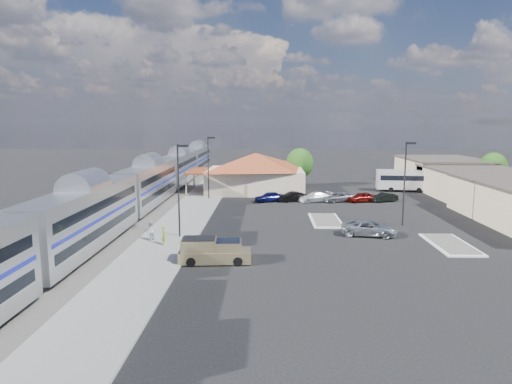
{
  "coord_description": "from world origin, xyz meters",
  "views": [
    {
      "loc": [
        -2.64,
        -48.43,
        11.06
      ],
      "look_at": [
        -3.94,
        5.19,
        2.8
      ],
      "focal_mm": 32.0,
      "sensor_mm": 36.0,
      "label": 1
    }
  ],
  "objects_px": {
    "station_depot": "(255,172)",
    "pickup_truck": "(215,251)",
    "coach_bus": "(411,179)",
    "suv": "(369,228)"
  },
  "relations": [
    {
      "from": "station_depot",
      "to": "pickup_truck",
      "type": "relative_size",
      "value": 3.19
    },
    {
      "from": "station_depot",
      "to": "coach_bus",
      "type": "bearing_deg",
      "value": 1.04
    },
    {
      "from": "pickup_truck",
      "to": "coach_bus",
      "type": "height_order",
      "value": "coach_bus"
    },
    {
      "from": "station_depot",
      "to": "suv",
      "type": "xyz_separation_m",
      "value": [
        11.95,
        -28.59,
        -2.39
      ]
    },
    {
      "from": "pickup_truck",
      "to": "suv",
      "type": "bearing_deg",
      "value": -60.87
    },
    {
      "from": "station_depot",
      "to": "coach_bus",
      "type": "height_order",
      "value": "station_depot"
    },
    {
      "from": "station_depot",
      "to": "pickup_truck",
      "type": "xyz_separation_m",
      "value": [
        -2.17,
        -37.6,
        -2.21
      ]
    },
    {
      "from": "suv",
      "to": "pickup_truck",
      "type": "bearing_deg",
      "value": 133.6
    },
    {
      "from": "coach_bus",
      "to": "suv",
      "type": "bearing_deg",
      "value": 162.47
    },
    {
      "from": "station_depot",
      "to": "pickup_truck",
      "type": "distance_m",
      "value": 37.73
    }
  ]
}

